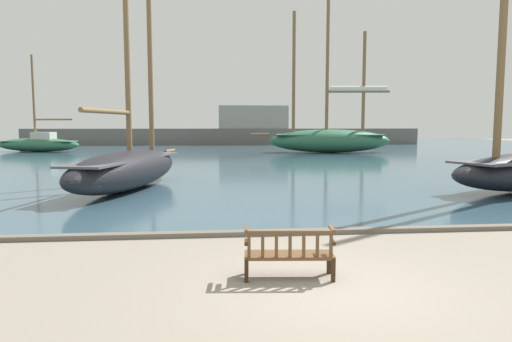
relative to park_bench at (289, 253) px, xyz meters
The scene contains 8 objects.
ground_plane 0.97m from the park_bench, 41.81° to the right, with size 160.00×160.00×0.00m, color gray.
harbor_water 43.44m from the park_bench, 89.16° to the left, with size 100.00×80.00×0.08m, color #385666.
quay_edge_kerb 3.37m from the park_bench, 79.08° to the left, with size 40.00×0.30×0.12m, color #675F54.
park_bench is the anchor object (origin of this frame).
sailboat_mid_port 12.53m from the park_bench, 112.87° to the left, with size 4.40×10.89×10.62m.
sailboat_nearest_port 37.21m from the park_bench, 74.23° to the left, with size 13.65×4.74×16.77m.
sailboat_centre_channel 44.33m from the park_bench, 115.16° to the left, with size 9.23×4.40×9.65m.
far_breakwater 55.01m from the park_bench, 88.69° to the left, with size 53.63×2.40×5.41m.
Camera 1 is at (-2.00, -7.33, 2.75)m, focal length 32.00 mm.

